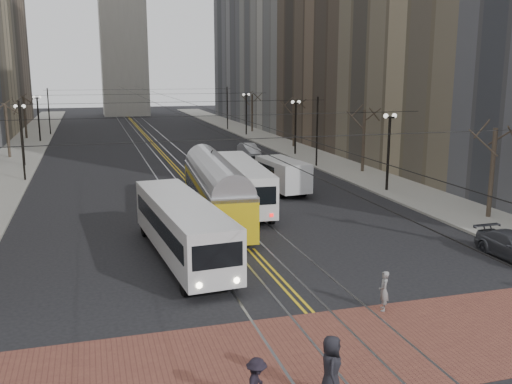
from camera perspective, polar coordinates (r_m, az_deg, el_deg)
ground at (r=22.83m, az=4.51°, el=-11.04°), size 260.00×260.00×0.00m
sidewalk_left at (r=65.63m, az=-22.69°, el=3.33°), size 5.00×140.00×0.15m
sidewalk_right at (r=69.00m, az=2.94°, el=4.62°), size 5.00×140.00×0.15m
crosswalk_band at (r=19.50m, az=8.83°, el=-15.35°), size 25.00×6.00×0.01m
streetcar_rails at (r=65.66m, az=-9.56°, el=4.03°), size 4.80×130.00×0.02m
centre_lines at (r=65.66m, az=-9.56°, el=4.04°), size 0.42×130.00×0.01m
building_right_mid at (r=73.91m, az=10.93°, el=18.07°), size 16.00×20.00×34.00m
building_right_far at (r=111.22m, az=1.13°, el=17.72°), size 16.00×20.00×40.00m
lamp_posts at (r=49.33m, az=-7.37°, el=4.78°), size 27.60×57.20×5.60m
street_trees at (r=55.71m, az=-8.44°, el=5.57°), size 31.68×53.28×5.60m
trolley_wires at (r=55.20m, az=-8.41°, el=6.53°), size 25.96×120.00×6.60m
transit_bus at (r=27.64m, az=-7.39°, el=-3.81°), size 3.33×11.65×2.87m
streetcar at (r=34.33m, az=-4.03°, el=-0.47°), size 3.24×13.07×3.05m
rear_bus at (r=37.82m, az=-1.63°, el=0.68°), size 3.38×11.64×3.00m
cargo_van at (r=42.37m, az=2.69°, el=1.56°), size 2.71×5.82×2.49m
sedan_grey at (r=44.82m, az=2.97°, el=1.62°), size 2.27×5.12×1.71m
sedan_silver at (r=61.42m, az=-0.72°, el=4.28°), size 1.71×4.14×1.33m
pedestrian_a at (r=16.46m, az=7.53°, el=-17.07°), size 0.90×1.07×1.87m
pedestrian_b at (r=22.38m, az=12.66°, el=-9.62°), size 0.56×0.66×1.54m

